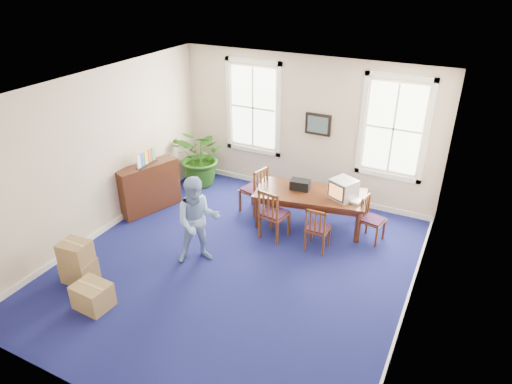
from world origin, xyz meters
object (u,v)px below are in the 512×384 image
at_px(conference_table, 310,209).
at_px(potted_plant, 202,157).
at_px(credenza, 149,188).
at_px(cardboard_boxes, 90,261).
at_px(crt_tv, 343,189).
at_px(chair_near_left, 275,213).
at_px(man, 198,221).

xyz_separation_m(conference_table, potted_plant, (-2.99, 0.62, 0.36)).
xyz_separation_m(credenza, cardboard_boxes, (0.68, -2.44, -0.14)).
xyz_separation_m(crt_tv, chair_near_left, (-1.11, -0.80, -0.42)).
xyz_separation_m(crt_tv, cardboard_boxes, (-3.33, -3.47, -0.55)).
bearing_deg(chair_near_left, conference_table, -111.20).
relative_size(conference_table, crt_tv, 4.57).
bearing_deg(conference_table, crt_tv, -6.52).
distance_m(conference_table, cardboard_boxes, 4.34).
distance_m(chair_near_left, man, 1.63).
bearing_deg(potted_plant, conference_table, -11.66).
height_order(crt_tv, man, man).
bearing_deg(conference_table, potted_plant, 157.42).
height_order(man, potted_plant, man).
xyz_separation_m(crt_tv, credenza, (-4.00, -1.03, -0.42)).
bearing_deg(crt_tv, man, -108.33).
height_order(chair_near_left, cardboard_boxes, chair_near_left).
bearing_deg(crt_tv, conference_table, -150.74).
height_order(man, credenza, man).
relative_size(chair_near_left, credenza, 0.79).
height_order(chair_near_left, man, man).
xyz_separation_m(chair_near_left, potted_plant, (-2.54, 1.37, 0.19)).
xyz_separation_m(conference_table, man, (-1.35, -2.08, 0.46)).
bearing_deg(cardboard_boxes, chair_near_left, 50.18).
height_order(crt_tv, potted_plant, potted_plant).
distance_m(crt_tv, credenza, 4.15).
relative_size(potted_plant, cardboard_boxes, 1.04).
xyz_separation_m(potted_plant, cardboard_boxes, (0.32, -4.03, -0.33)).
distance_m(man, cardboard_boxes, 1.93).
xyz_separation_m(conference_table, cardboard_boxes, (-2.67, -3.42, 0.02)).
bearing_deg(man, chair_near_left, 18.61).
bearing_deg(credenza, potted_plant, 96.48).
xyz_separation_m(conference_table, crt_tv, (0.65, 0.05, 0.58)).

